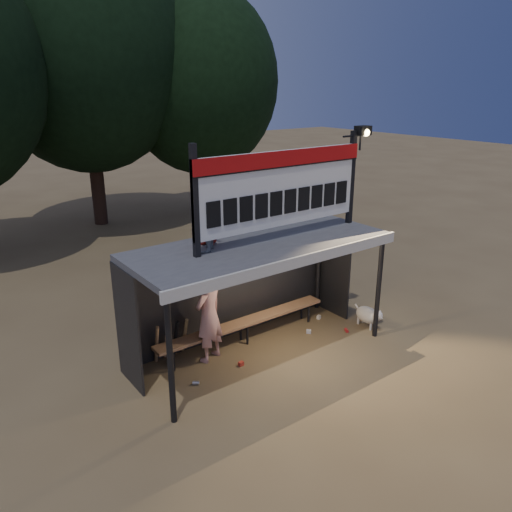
{
  "coord_description": "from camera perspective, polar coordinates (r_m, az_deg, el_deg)",
  "views": [
    {
      "loc": [
        -5.33,
        -7.04,
        5.1
      ],
      "look_at": [
        0.2,
        0.4,
        1.9
      ],
      "focal_mm": 35.0,
      "sensor_mm": 36.0,
      "label": 1
    }
  ],
  "objects": [
    {
      "name": "ground",
      "position": [
        10.2,
        0.45,
        -10.97
      ],
      "size": [
        80.0,
        80.0,
        0.0
      ],
      "primitive_type": "plane",
      "color": "brown",
      "rests_on": "ground"
    },
    {
      "name": "child_b",
      "position": [
        9.08,
        -5.66,
        4.16
      ],
      "size": [
        0.53,
        0.51,
        0.92
      ],
      "primitive_type": "imported",
      "rotation": [
        0.0,
        0.0,
        2.48
      ],
      "color": "#B0281B",
      "rests_on": "dugout_shelter"
    },
    {
      "name": "bats",
      "position": [
        9.9,
        -9.7,
        -9.41
      ],
      "size": [
        0.69,
        0.35,
        0.84
      ],
      "color": "olive",
      "rests_on": "ground"
    },
    {
      "name": "dog",
      "position": [
        11.34,
        12.76,
        -6.61
      ],
      "size": [
        0.36,
        0.81,
        0.49
      ],
      "color": "silver",
      "rests_on": "ground"
    },
    {
      "name": "tree_mid",
      "position": [
        19.62,
        -19.09,
        21.21
      ],
      "size": [
        7.22,
        7.22,
        10.36
      ],
      "color": "#2F1D15",
      "rests_on": "ground"
    },
    {
      "name": "litter",
      "position": [
        10.49,
        3.57,
        -9.85
      ],
      "size": [
        3.77,
        0.94,
        0.08
      ],
      "color": "red",
      "rests_on": "ground"
    },
    {
      "name": "player",
      "position": [
        9.6,
        -5.41,
        -6.72
      ],
      "size": [
        0.8,
        0.67,
        1.88
      ],
      "primitive_type": "imported",
      "rotation": [
        0.0,
        0.0,
        3.51
      ],
      "color": "silver",
      "rests_on": "ground"
    },
    {
      "name": "bench",
      "position": [
        10.38,
        -1.39,
        -7.67
      ],
      "size": [
        4.0,
        0.35,
        0.48
      ],
      "color": "#996D48",
      "rests_on": "ground"
    },
    {
      "name": "dugout_shelter",
      "position": [
        9.59,
        -0.4,
        -0.78
      ],
      "size": [
        5.1,
        2.08,
        2.32
      ],
      "color": "#424245",
      "rests_on": "ground"
    },
    {
      "name": "tree_right",
      "position": [
        20.35,
        -6.5,
        19.19
      ],
      "size": [
        6.08,
        6.08,
        8.72
      ],
      "color": "black",
      "rests_on": "ground"
    },
    {
      "name": "scoreboard_assembly",
      "position": [
        9.34,
        3.29,
        8.05
      ],
      "size": [
        4.1,
        0.27,
        1.99
      ],
      "color": "black",
      "rests_on": "dugout_shelter"
    },
    {
      "name": "child_a",
      "position": [
        8.65,
        -6.0,
        3.6
      ],
      "size": [
        0.6,
        0.6,
        0.98
      ],
      "primitive_type": "imported",
      "rotation": [
        0.0,
        0.0,
        3.92
      ],
      "color": "slate",
      "rests_on": "dugout_shelter"
    }
  ]
}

